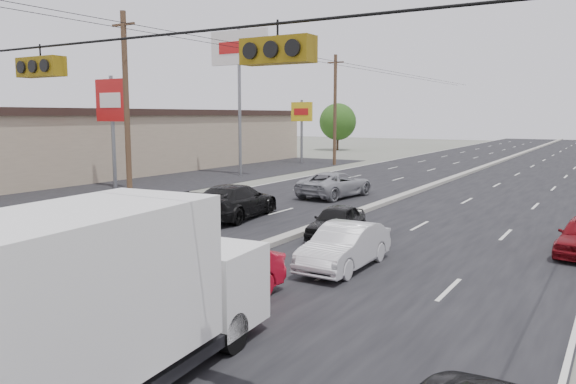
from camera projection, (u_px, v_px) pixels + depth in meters
name	position (u px, v px, depth m)	size (l,w,h in m)	color
ground	(11.00, 341.00, 11.53)	(200.00, 200.00, 0.00)	#606356
road_surface	(437.00, 185.00, 36.96)	(20.00, 160.00, 0.02)	black
center_median	(437.00, 184.00, 36.95)	(0.50, 160.00, 0.20)	gray
strip_mall	(104.00, 143.00, 45.73)	(12.00, 42.00, 4.60)	tan
parking_lot	(189.00, 178.00, 41.43)	(10.00, 42.00, 0.02)	black
utility_pole_left_b	(126.00, 105.00, 29.95)	(1.60, 0.30, 10.00)	#422D1E
utility_pole_left_c	(335.00, 109.00, 51.15)	(1.60, 0.30, 10.00)	#422D1E
traffic_signals	(37.00, 65.00, 10.06)	(25.00, 0.30, 0.54)	black
pole_sign_mid	(112.00, 107.00, 34.80)	(2.60, 0.25, 7.00)	slate
pole_sign_billboard	(239.00, 57.00, 41.49)	(5.00, 0.25, 11.00)	slate
pole_sign_far	(302.00, 117.00, 53.04)	(2.20, 0.25, 6.00)	slate
tree_left_far	(338.00, 122.00, 73.16)	(4.80, 4.80, 6.12)	#382619
box_truck	(110.00, 298.00, 9.16)	(2.76, 6.49, 3.21)	black
red_sedan	(209.00, 279.00, 13.41)	(1.49, 4.28, 1.41)	#AC0A1D
queue_car_a	(336.00, 222.00, 21.10)	(1.44, 3.58, 1.22)	black
queue_car_b	(345.00, 247.00, 16.87)	(1.41, 4.04, 1.33)	silver
oncoming_near	(235.00, 201.00, 25.03)	(2.15, 5.29, 1.54)	black
oncoming_far	(335.00, 185.00, 31.54)	(2.36, 5.11, 1.42)	gray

